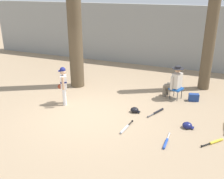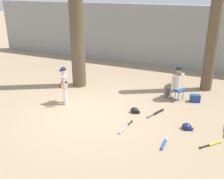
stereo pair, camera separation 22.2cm
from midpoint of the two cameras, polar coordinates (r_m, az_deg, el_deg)
The scene contains 14 objects.
ground_plane at distance 8.29m, azimuth -5.59°, elevation -5.37°, with size 60.00×60.00×0.00m, color #9E8466.
concrete_back_wall at distance 13.32m, azimuth 6.63°, elevation 11.64°, with size 18.00×0.36×2.94m, color gray.
tree_near_player at distance 10.04m, azimuth -8.89°, elevation 15.93°, with size 0.85×0.85×6.47m.
tree_behind_spectator at distance 10.28m, azimuth 20.24°, elevation 13.15°, with size 0.60×0.60×5.52m.
young_ballplayer at distance 8.84m, azimuth -11.24°, elevation 1.32°, with size 0.51×0.52×1.31m.
folding_stool at distance 9.46m, azimuth 13.11°, elevation 0.07°, with size 0.51×0.51×0.41m.
seated_spectator at distance 9.41m, azimuth 12.73°, elevation 1.79°, with size 0.68×0.54×1.20m.
handbag_beside_stool at distance 9.53m, azimuth 16.69°, elevation -1.65°, with size 0.34×0.18×0.26m, color navy.
bat_black_composite at distance 8.43m, azimuth 9.07°, elevation -4.81°, with size 0.37×0.75×0.07m.
bat_yellow_trainer at distance 7.28m, azimuth 20.55°, elevation -10.60°, with size 0.52×0.58×0.07m.
bat_blue_youth at distance 6.93m, azimuth 10.73°, elevation -11.23°, with size 0.07×0.76×0.07m.
bat_aluminum_silver at distance 7.42m, azimuth 2.04°, elevation -8.42°, with size 0.15×0.79×0.07m.
batting_helmet_black at distance 8.36m, azimuth 4.17°, elevation -4.48°, with size 0.31×0.24×0.18m.
batting_helmet_navy at distance 7.73m, azimuth 15.25°, elevation -7.54°, with size 0.32×0.25×0.19m.
Camera 1 is at (3.41, -6.55, 3.75)m, focal length 42.09 mm.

